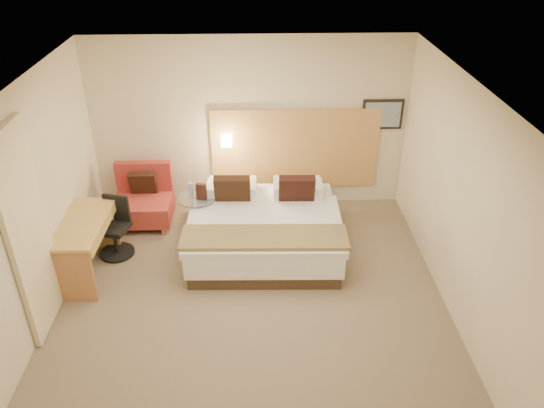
{
  "coord_description": "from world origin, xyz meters",
  "views": [
    {
      "loc": [
        0.1,
        -5.09,
        4.34
      ],
      "look_at": [
        0.28,
        0.54,
        1.08
      ],
      "focal_mm": 35.0,
      "sensor_mm": 36.0,
      "label": 1
    }
  ],
  "objects_px": {
    "lounge_chair": "(144,201)",
    "bed": "(265,227)",
    "desk_chair": "(116,232)",
    "side_table": "(198,214)",
    "desk": "(85,233)"
  },
  "relations": [
    {
      "from": "lounge_chair",
      "to": "bed",
      "type": "bearing_deg",
      "value": -22.39
    },
    {
      "from": "desk_chair",
      "to": "bed",
      "type": "bearing_deg",
      "value": 2.3
    },
    {
      "from": "side_table",
      "to": "desk_chair",
      "type": "bearing_deg",
      "value": -158.44
    },
    {
      "from": "lounge_chair",
      "to": "side_table",
      "type": "bearing_deg",
      "value": -24.92
    },
    {
      "from": "bed",
      "to": "side_table",
      "type": "xyz_separation_m",
      "value": [
        -0.96,
        0.35,
        0.02
      ]
    },
    {
      "from": "side_table",
      "to": "bed",
      "type": "bearing_deg",
      "value": -20.05
    },
    {
      "from": "desk_chair",
      "to": "side_table",
      "type": "bearing_deg",
      "value": 21.56
    },
    {
      "from": "desk",
      "to": "desk_chair",
      "type": "bearing_deg",
      "value": 60.82
    },
    {
      "from": "bed",
      "to": "desk_chair",
      "type": "bearing_deg",
      "value": -177.7
    },
    {
      "from": "desk",
      "to": "desk_chair",
      "type": "relative_size",
      "value": 1.51
    },
    {
      "from": "side_table",
      "to": "lounge_chair",
      "type": "bearing_deg",
      "value": 155.08
    },
    {
      "from": "lounge_chair",
      "to": "desk_chair",
      "type": "xyz_separation_m",
      "value": [
        -0.24,
        -0.83,
        -0.01
      ]
    },
    {
      "from": "desk",
      "to": "desk_chair",
      "type": "height_order",
      "value": "desk_chair"
    },
    {
      "from": "lounge_chair",
      "to": "desk_chair",
      "type": "distance_m",
      "value": 0.87
    },
    {
      "from": "lounge_chair",
      "to": "side_table",
      "type": "distance_m",
      "value": 0.95
    }
  ]
}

